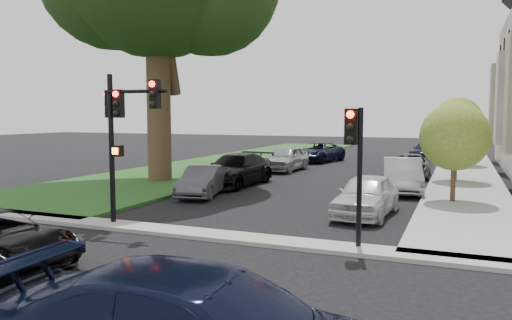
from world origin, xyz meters
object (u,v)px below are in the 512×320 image
at_px(traffic_signal_secondary, 355,151).
at_px(car_parked_1, 402,175).
at_px(small_tree_b, 457,128).
at_px(car_parked_2, 410,165).
at_px(car_parked_8, 318,152).
at_px(small_tree_a, 455,137).
at_px(small_tree_c, 458,120).
at_px(car_parked_4, 427,151).
at_px(car_parked_5, 203,181).
at_px(car_parked_7, 286,158).
at_px(car_parked_0, 366,195).
at_px(car_parked_6, 236,170).
at_px(traffic_signal_main, 121,122).

bearing_deg(traffic_signal_secondary, car_parked_1, 89.61).
bearing_deg(small_tree_b, car_parked_2, 143.75).
bearing_deg(car_parked_8, small_tree_a, -45.74).
distance_m(small_tree_c, traffic_signal_secondary, 24.26).
height_order(car_parked_4, car_parked_5, car_parked_4).
bearing_deg(car_parked_1, car_parked_5, -158.97).
distance_m(small_tree_a, car_parked_2, 9.08).
bearing_deg(car_parked_7, car_parked_1, -36.34).
bearing_deg(car_parked_7, car_parked_5, -88.30).
distance_m(car_parked_2, car_parked_5, 13.04).
xyz_separation_m(small_tree_a, traffic_signal_secondary, (-2.28, -8.25, -0.08)).
distance_m(small_tree_b, car_parked_0, 10.95).
bearing_deg(car_parked_7, car_parked_2, 1.29).
xyz_separation_m(traffic_signal_secondary, car_parked_0, (-0.48, 4.60, -1.86)).
bearing_deg(car_parked_8, small_tree_b, -29.66).
height_order(traffic_signal_secondary, car_parked_6, traffic_signal_secondary).
xyz_separation_m(traffic_signal_main, car_parked_8, (-0.09, 23.57, -2.58)).
bearing_deg(car_parked_0, traffic_signal_main, -142.89).
height_order(car_parked_0, car_parked_5, car_parked_0).
relative_size(car_parked_1, car_parked_6, 0.86).
relative_size(small_tree_a, traffic_signal_main, 0.84).
bearing_deg(small_tree_c, traffic_signal_main, -111.76).
xyz_separation_m(small_tree_c, car_parked_7, (-9.98, -7.25, -2.37)).
distance_m(small_tree_c, car_parked_7, 12.56).
bearing_deg(traffic_signal_secondary, small_tree_c, 84.60).
bearing_deg(car_parked_2, small_tree_b, -37.91).
distance_m(traffic_signal_main, car_parked_7, 17.05).
xyz_separation_m(small_tree_c, car_parked_4, (-2.28, 5.02, -2.48)).
bearing_deg(car_parked_2, car_parked_7, 177.34).
distance_m(small_tree_b, car_parked_5, 13.55).
relative_size(small_tree_b, traffic_signal_main, 0.89).
bearing_deg(small_tree_a, traffic_signal_main, -139.52).
height_order(small_tree_c, traffic_signal_main, traffic_signal_main).
distance_m(traffic_signal_secondary, car_parked_8, 24.82).
distance_m(car_parked_2, car_parked_7, 7.55).
height_order(small_tree_b, car_parked_6, small_tree_b).
bearing_deg(car_parked_6, car_parked_4, 70.77).
distance_m(traffic_signal_main, car_parked_5, 6.73).
bearing_deg(traffic_signal_main, traffic_signal_secondary, -0.30).
relative_size(small_tree_c, car_parked_2, 1.01).
distance_m(car_parked_2, car_parked_6, 10.45).
bearing_deg(car_parked_5, car_parked_0, -24.30).
relative_size(small_tree_b, car_parked_8, 0.81).
bearing_deg(car_parked_2, traffic_signal_secondary, -91.15).
bearing_deg(car_parked_4, car_parked_5, -98.63).
bearing_deg(small_tree_a, car_parked_8, 122.32).
bearing_deg(traffic_signal_secondary, small_tree_b, 81.34).
xyz_separation_m(traffic_signal_secondary, car_parked_8, (-7.43, 23.61, -1.86)).
xyz_separation_m(small_tree_a, traffic_signal_main, (-9.62, -8.21, 0.64)).
bearing_deg(traffic_signal_secondary, car_parked_5, 141.52).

